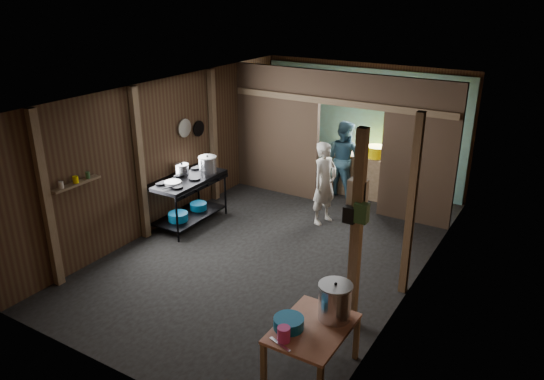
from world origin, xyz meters
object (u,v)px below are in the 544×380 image
Objects in this scene: gas_range at (188,201)px; prep_table at (312,350)px; pink_bucket at (284,334)px; stove_pot_large at (208,165)px; stock_pot at (335,302)px; yellow_tub at (376,152)px; cook at (325,183)px.

gas_range reaches higher than prep_table.
stove_pot_large is at bearing 137.24° from pink_bucket.
stock_pot is 2.72× the size of pink_bucket.
yellow_tub is at bearing 103.83° from prep_table.
yellow_tub is 0.26× the size of cook.
pink_bucket reaches higher than prep_table.
pink_bucket is 5.82m from yellow_tub.
yellow_tub reaches higher than stock_pot.
yellow_tub is at bearing 50.90° from gas_range.
prep_table is 4.06m from cook.
pink_bucket is (3.56, -2.74, 0.25)m from gas_range.
pink_bucket is (3.39, -3.13, -0.34)m from stove_pot_large.
prep_table is (3.71, -2.37, -0.14)m from gas_range.
cook is (-1.49, 4.06, 0.07)m from pink_bucket.
stove_pot_large is (-3.54, 2.77, 0.73)m from prep_table.
prep_table is 0.59m from stock_pot.
yellow_tub is (-1.44, 5.05, 0.15)m from stock_pot.
stove_pot_large is at bearing -131.05° from yellow_tub.
yellow_tub is (-1.16, 5.69, 0.27)m from pink_bucket.
pink_bucket is 4.32m from cook.
yellow_tub is at bearing 105.92° from stock_pot.
stove_pot_large is 0.74× the size of stock_pot.
prep_table is at bearing -32.62° from gas_range.
stove_pot_large is 4.44m from stock_pot.
cook is at bearing 32.41° from gas_range.
stove_pot_large is 4.63m from pink_bucket.
stove_pot_large is 3.40m from yellow_tub.
prep_table is 0.55m from pink_bucket.
stock_pot is 1.13× the size of yellow_tub.
stove_pot_large reaches higher than gas_range.
stove_pot_large is 2.01× the size of pink_bucket.
gas_range is at bearing 147.38° from prep_table.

